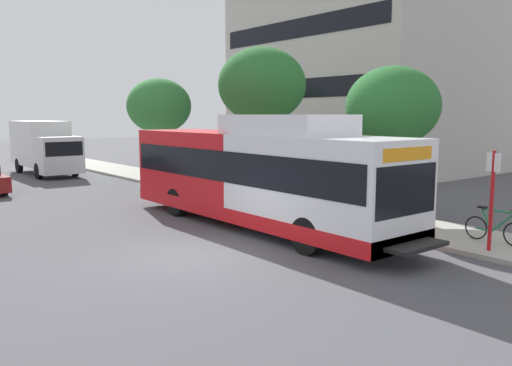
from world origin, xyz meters
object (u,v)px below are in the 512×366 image
street_tree_far_block (159,106)px  box_truck_background (44,146)px  bus_stop_sign_pole (492,193)px  bicycle_parked (495,228)px  street_tree_near_stop (393,107)px  street_tree_mid_block (262,85)px  transit_bus (257,175)px

street_tree_far_block → box_truck_background: size_ratio=0.81×
bus_stop_sign_pole → bicycle_parked: bus_stop_sign_pole is taller
street_tree_near_stop → street_tree_mid_block: size_ratio=0.79×
transit_bus → box_truck_background: 19.89m
bus_stop_sign_pole → box_truck_background: (-3.27, 26.41, 0.09)m
street_tree_mid_block → box_truck_background: 15.78m
street_tree_near_stop → street_tree_mid_block: 7.37m
street_tree_near_stop → box_truck_background: (-5.19, 21.79, -2.17)m
transit_bus → street_tree_near_stop: street_tree_near_stop is taller
bicycle_parked → box_truck_background: bearing=99.1°
transit_bus → street_tree_far_block: street_tree_far_block is taller
street_tree_near_stop → street_tree_far_block: bearing=89.3°
bicycle_parked → street_tree_near_stop: 5.56m
transit_bus → bus_stop_sign_pole: 7.00m
street_tree_mid_block → street_tree_far_block: bearing=89.7°
transit_bus → bicycle_parked: (3.39, -6.23, -1.14)m
bus_stop_sign_pole → box_truck_background: size_ratio=0.37×
transit_bus → bus_stop_sign_pole: transit_bus is taller
bicycle_parked → street_tree_mid_block: size_ratio=0.27×
bus_stop_sign_pole → street_tree_mid_block: size_ratio=0.40×
street_tree_mid_block → box_truck_background: (-5.35, 14.50, -3.22)m
bicycle_parked → street_tree_near_stop: bearing=76.7°
bus_stop_sign_pole → street_tree_far_block: street_tree_far_block is taller
street_tree_near_stop → street_tree_mid_block: bearing=88.7°
bus_stop_sign_pole → bicycle_parked: bearing=18.6°
transit_bus → street_tree_far_block: 16.08m
street_tree_near_stop → street_tree_far_block: size_ratio=0.91×
bus_stop_sign_pole → transit_bus: bearing=110.8°
transit_bus → bus_stop_sign_pole: size_ratio=4.71×
street_tree_near_stop → box_truck_background: bearing=103.4°
transit_bus → street_tree_far_block: size_ratio=2.17×
transit_bus → bicycle_parked: 7.19m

